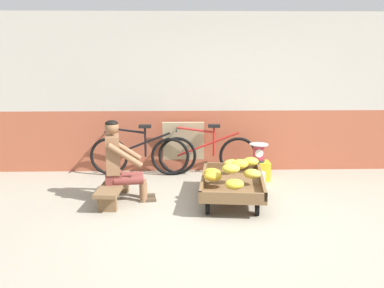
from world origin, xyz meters
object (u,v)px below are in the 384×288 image
at_px(bicycle_near_left, 139,155).
at_px(bicycle_far_left, 208,154).
at_px(weighing_scale, 259,152).
at_px(sign_board, 183,146).
at_px(plastic_crate, 258,171).
at_px(low_bench, 114,187).
at_px(shopping_bag, 259,180).
at_px(banana_cart, 232,184).
at_px(vendor_seated, 120,161).

height_order(bicycle_near_left, bicycle_far_left, same).
distance_m(weighing_scale, bicycle_far_left, 0.87).
bearing_deg(sign_board, plastic_crate, -24.07).
bearing_deg(sign_board, low_bench, -123.19).
bearing_deg(sign_board, weighing_scale, -24.12).
xyz_separation_m(weighing_scale, shopping_bag, (-0.06, -0.39, -0.33)).
relative_size(banana_cart, bicycle_far_left, 0.92).
height_order(bicycle_far_left, sign_board, sign_board).
height_order(weighing_scale, sign_board, sign_board).
distance_m(low_bench, plastic_crate, 2.37).
xyz_separation_m(vendor_seated, sign_board, (0.89, 1.48, -0.13)).
relative_size(low_bench, bicycle_near_left, 0.68).
bearing_deg(bicycle_near_left, shopping_bag, -20.94).
relative_size(weighing_scale, shopping_bag, 1.25).
xyz_separation_m(banana_cart, vendor_seated, (-1.55, 0.05, 0.33)).
relative_size(plastic_crate, bicycle_far_left, 0.22).
height_order(plastic_crate, bicycle_near_left, bicycle_near_left).
height_order(plastic_crate, shopping_bag, plastic_crate).
bearing_deg(vendor_seated, banana_cart, -1.99).
xyz_separation_m(banana_cart, weighing_scale, (0.54, 0.99, 0.21)).
xyz_separation_m(vendor_seated, shopping_bag, (2.02, 0.55, -0.45)).
bearing_deg(plastic_crate, bicycle_near_left, 170.52).
relative_size(banana_cart, shopping_bag, 6.35).
relative_size(plastic_crate, shopping_bag, 1.50).
distance_m(low_bench, sign_board, 1.79).
bearing_deg(vendor_seated, shopping_bag, 15.10).
bearing_deg(low_bench, weighing_scale, 23.66).
bearing_deg(weighing_scale, bicycle_near_left, 170.48).
height_order(banana_cart, vendor_seated, vendor_seated).
distance_m(plastic_crate, weighing_scale, 0.30).
bearing_deg(vendor_seated, plastic_crate, 24.29).
bearing_deg(shopping_bag, plastic_crate, 81.46).
height_order(plastic_crate, bicycle_far_left, bicycle_far_left).
xyz_separation_m(plastic_crate, sign_board, (-1.20, 0.54, 0.29)).
bearing_deg(banana_cart, bicycle_far_left, 100.96).
relative_size(bicycle_near_left, bicycle_far_left, 1.00).
bearing_deg(low_bench, banana_cart, -1.46).
bearing_deg(weighing_scale, banana_cart, -118.49).
distance_m(weighing_scale, sign_board, 1.31).
height_order(weighing_scale, shopping_bag, weighing_scale).
distance_m(plastic_crate, bicycle_far_left, 0.88).
height_order(plastic_crate, sign_board, sign_board).
bearing_deg(bicycle_near_left, banana_cart, -43.39).
distance_m(banana_cart, weighing_scale, 1.15).
distance_m(bicycle_near_left, sign_board, 0.77).
height_order(low_bench, shopping_bag, low_bench).
bearing_deg(sign_board, bicycle_near_left, -163.84).
xyz_separation_m(bicycle_near_left, shopping_bag, (1.87, -0.72, -0.23)).
distance_m(vendor_seated, bicycle_far_left, 1.82).
height_order(plastic_crate, weighing_scale, weighing_scale).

